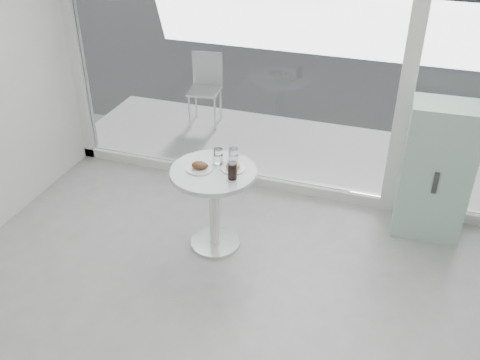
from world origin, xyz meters
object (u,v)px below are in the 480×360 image
(mint_cabinet, at_px, (436,171))
(plate_donut, at_px, (233,167))
(patio_chair, at_px, (206,84))
(main_table, at_px, (214,192))
(water_tumbler_a, at_px, (218,157))
(water_tumbler_b, at_px, (233,157))
(plate_fritter, at_px, (200,167))
(cola_glass, at_px, (232,171))

(mint_cabinet, bearing_deg, plate_donut, -156.81)
(mint_cabinet, bearing_deg, patio_chair, 150.08)
(main_table, height_order, water_tumbler_a, water_tumbler_a)
(main_table, relative_size, water_tumbler_b, 5.82)
(water_tumbler_b, bearing_deg, main_table, -124.97)
(plate_fritter, bearing_deg, mint_cabinet, 24.34)
(mint_cabinet, relative_size, plate_donut, 6.28)
(plate_donut, bearing_deg, water_tumbler_b, 107.51)
(main_table, xyz_separation_m, patio_chair, (-0.97, 2.27, -0.00))
(plate_fritter, distance_m, water_tumbler_a, 0.19)
(main_table, relative_size, plate_donut, 3.83)
(plate_donut, bearing_deg, water_tumbler_a, 157.87)
(water_tumbler_b, bearing_deg, plate_donut, -72.49)
(mint_cabinet, xyz_separation_m, cola_glass, (-1.57, -0.89, 0.21))
(main_table, bearing_deg, cola_glass, -20.96)
(water_tumbler_b, bearing_deg, plate_fritter, -139.11)
(cola_glass, bearing_deg, plate_fritter, 170.78)
(plate_donut, distance_m, water_tumbler_b, 0.12)
(main_table, distance_m, cola_glass, 0.36)
(main_table, relative_size, cola_glass, 5.33)
(patio_chair, height_order, cola_glass, patio_chair)
(plate_fritter, height_order, water_tumbler_a, water_tumbler_a)
(main_table, xyz_separation_m, water_tumbler_a, (-0.00, 0.13, 0.28))
(main_table, bearing_deg, water_tumbler_b, 55.03)
(cola_glass, bearing_deg, water_tumbler_b, 107.40)
(main_table, distance_m, patio_chair, 2.47)
(main_table, xyz_separation_m, water_tumbler_b, (0.12, 0.17, 0.28))
(plate_donut, height_order, water_tumbler_b, water_tumbler_b)
(mint_cabinet, height_order, water_tumbler_a, mint_cabinet)
(patio_chair, distance_m, water_tumbler_b, 2.38)
(plate_donut, xyz_separation_m, cola_glass, (0.04, -0.14, 0.05))
(mint_cabinet, xyz_separation_m, patio_chair, (-2.73, 1.45, -0.08))
(patio_chair, relative_size, water_tumbler_a, 6.72)
(main_table, bearing_deg, mint_cabinet, 24.94)
(main_table, distance_m, water_tumbler_a, 0.30)
(main_table, height_order, plate_fritter, plate_fritter)
(plate_fritter, bearing_deg, plate_donut, 19.42)
(patio_chair, relative_size, plate_donut, 4.37)
(patio_chair, bearing_deg, mint_cabinet, -35.71)
(mint_cabinet, distance_m, plate_fritter, 2.05)
(patio_chair, distance_m, plate_donut, 2.49)
(patio_chair, bearing_deg, water_tumbler_a, -73.37)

